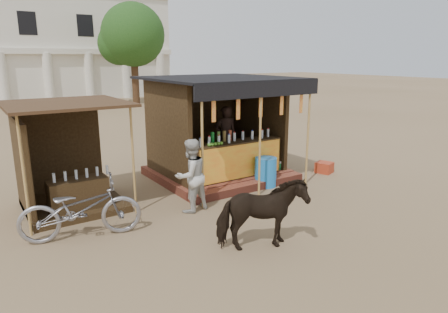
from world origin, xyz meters
name	(u,v)px	position (x,y,z in m)	size (l,w,h in m)	color
ground	(268,225)	(0.00, 0.00, 0.00)	(120.00, 120.00, 0.00)	#846B4C
main_stall	(219,141)	(1.02, 3.36, 1.03)	(3.60, 3.61, 2.78)	brown
secondary_stall	(63,172)	(-3.17, 3.24, 0.85)	(2.40, 2.40, 2.38)	#3D2B16
cow	(261,215)	(-0.76, -0.70, 0.65)	(0.70, 1.54, 1.30)	black
motorbike	(81,209)	(-3.26, 1.51, 0.57)	(0.76, 2.18, 1.15)	gray
bystander	(191,176)	(-0.90, 1.56, 0.81)	(0.78, 0.61, 1.61)	beige
blue_barrel	(266,172)	(1.58, 2.00, 0.38)	(0.57, 0.57, 0.76)	blue
red_crate	(324,167)	(3.81, 2.00, 0.16)	(0.41, 0.45, 0.31)	#A7341B
cooler	(273,168)	(2.34, 2.60, 0.23)	(0.72, 0.57, 0.46)	#1C803E
tree	(130,37)	(5.81, 22.14, 4.63)	(4.50, 4.40, 7.00)	#382314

